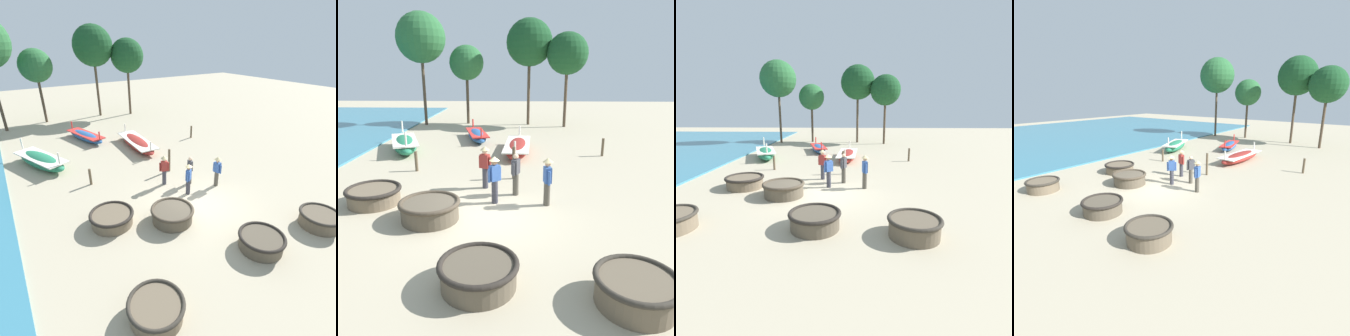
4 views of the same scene
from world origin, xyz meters
The scene contains 19 objects.
ground_plane centered at (0.00, 0.00, 0.00)m, with size 80.00×80.00×0.00m, color tan.
coracle_front_left centered at (0.21, -3.65, 0.33)m, with size 1.74×1.74×0.60m.
coracle_far_right centered at (-1.65, -0.46, 0.35)m, with size 1.88×1.88×0.64m.
coracle_front_right centered at (3.35, -4.10, 0.35)m, with size 1.69×1.69×0.64m.
coracle_nearest centered at (-3.92, 0.75, 0.32)m, with size 1.88×1.88×0.59m.
long_boat_red_hull centered at (-1.66, 11.65, 0.32)m, with size 2.06×4.30×1.11m.
long_boat_ochre_hull centered at (1.02, 8.13, 0.33)m, with size 1.58×4.98×1.15m.
long_boat_blue_hull centered at (-5.40, 8.41, 0.41)m, with size 2.78×4.54×1.44m.
fisherman_by_coracle centered at (0.96, 1.75, 0.84)m, with size 0.33×0.50×1.57m.
fisherman_with_hat centered at (2.03, 0.80, 0.96)m, with size 0.36×0.52×1.67m.
fisherman_standing_left centered at (-0.23, 2.44, 0.96)m, with size 0.49×0.36×1.67m.
fisherman_crouching centered at (0.25, 0.94, 0.96)m, with size 0.44×0.38×1.67m.
mooring_post_mid_beach centered at (5.58, 7.64, 0.48)m, with size 0.14×0.14×0.97m, color brown.
mooring_post_shoreline centered at (-3.58, 4.58, 0.46)m, with size 0.14×0.14×0.92m, color brown.
mooring_post_inland centered at (0.87, 3.63, 0.69)m, with size 0.14×0.14×1.39m, color brown.
tree_rightmost centered at (1.91, 18.24, 6.54)m, with size 3.69×3.69×8.40m.
tree_center centered at (-3.25, 18.68, 5.00)m, with size 2.83×2.83×6.45m.
tree_tall_back centered at (4.81, 17.14, 5.65)m, with size 3.19×3.19×7.27m.
tree_left_mid centered at (-6.68, 17.72, 6.88)m, with size 3.88×3.88×8.84m.
Camera 3 is at (1.44, -11.59, 3.91)m, focal length 28.00 mm.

